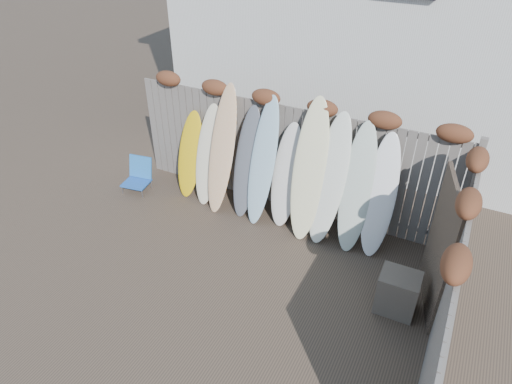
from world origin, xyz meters
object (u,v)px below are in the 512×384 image
at_px(beach_chair, 138,175).
at_px(lattice_panel, 439,248).
at_px(wooden_crate, 397,292).
at_px(surfboard_0, 190,155).

xyz_separation_m(beach_chair, lattice_panel, (5.64, -0.51, 0.69)).
bearing_deg(wooden_crate, beach_chair, 170.54).
bearing_deg(lattice_panel, wooden_crate, -149.29).
height_order(beach_chair, surfboard_0, surfboard_0).
bearing_deg(surfboard_0, lattice_panel, -7.68).
bearing_deg(lattice_panel, beach_chair, 160.55).
bearing_deg(lattice_panel, surfboard_0, 154.75).
height_order(beach_chair, wooden_crate, beach_chair).
height_order(wooden_crate, lattice_panel, lattice_panel).
distance_m(beach_chair, lattice_panel, 5.70).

